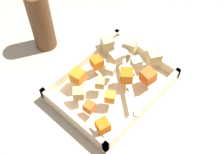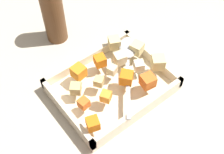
{
  "view_description": "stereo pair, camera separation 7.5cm",
  "coord_description": "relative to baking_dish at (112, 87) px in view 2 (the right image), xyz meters",
  "views": [
    {
      "loc": [
        0.35,
        0.32,
        0.66
      ],
      "look_at": [
        0.01,
        0.02,
        0.06
      ],
      "focal_mm": 48.07,
      "sensor_mm": 36.0,
      "label": 1
    },
    {
      "loc": [
        0.29,
        0.37,
        0.66
      ],
      "look_at": [
        0.01,
        0.02,
        0.06
      ],
      "focal_mm": 48.07,
      "sensor_mm": 36.0,
      "label": 2
    }
  ],
  "objects": [
    {
      "name": "potato_chunk_front_center",
      "position": [
        -0.11,
        -0.03,
        0.05
      ],
      "size": [
        0.04,
        0.04,
        0.03
      ],
      "primitive_type": "cube",
      "rotation": [
        0.0,
        0.0,
        3.46
      ],
      "color": "#E0CC89",
      "rests_on": "baking_dish"
    },
    {
      "name": "carrot_chunk_mid_right",
      "position": [
        -0.02,
        0.03,
        0.05
      ],
      "size": [
        0.04,
        0.04,
        0.03
      ],
      "primitive_type": "cube",
      "rotation": [
        0.0,
        0.0,
        0.69
      ],
      "color": "orange",
      "rests_on": "baking_dish"
    },
    {
      "name": "potato_chunk_heap_top",
      "position": [
        0.09,
        -0.03,
        0.04
      ],
      "size": [
        0.04,
        0.04,
        0.03
      ],
      "primitive_type": "cube",
      "rotation": [
        0.0,
        0.0,
        2.4
      ],
      "color": "tan",
      "rests_on": "baking_dish"
    },
    {
      "name": "carrot_chunk_near_left",
      "position": [
        0.1,
        0.02,
        0.04
      ],
      "size": [
        0.03,
        0.03,
        0.02
      ],
      "primitive_type": "cube",
      "rotation": [
        0.0,
        0.0,
        4.85
      ],
      "color": "orange",
      "rests_on": "baking_dish"
    },
    {
      "name": "carrot_chunk_center",
      "position": [
        0.12,
        0.08,
        0.05
      ],
      "size": [
        0.04,
        0.04,
        0.03
      ],
      "primitive_type": "cube",
      "rotation": [
        0.0,
        0.0,
        2.83
      ],
      "color": "orange",
      "rests_on": "baking_dish"
    },
    {
      "name": "potato_chunk_corner_se",
      "position": [
        0.03,
        -0.01,
        0.04
      ],
      "size": [
        0.03,
        0.03,
        0.02
      ],
      "primitive_type": "cube",
      "rotation": [
        0.0,
        0.0,
        3.74
      ],
      "color": "tan",
      "rests_on": "baking_dish"
    },
    {
      "name": "carrot_chunk_under_handle",
      "position": [
        0.06,
        -0.06,
        0.05
      ],
      "size": [
        0.04,
        0.04,
        0.03
      ],
      "primitive_type": "cube",
      "rotation": [
        0.0,
        0.0,
        0.16
      ],
      "color": "orange",
      "rests_on": "baking_dish"
    },
    {
      "name": "potato_chunk_rim_edge",
      "position": [
        -0.12,
        0.04,
        0.05
      ],
      "size": [
        0.05,
        0.05,
        0.03
      ],
      "primitive_type": "cube",
      "rotation": [
        0.0,
        0.0,
        4.13
      ],
      "color": "#E0CC89",
      "rests_on": "baking_dish"
    },
    {
      "name": "potato_chunk_back_center",
      "position": [
        -0.05,
        -0.03,
        0.05
      ],
      "size": [
        0.03,
        0.03,
        0.03
      ],
      "primitive_type": "cube",
      "rotation": [
        0.0,
        0.0,
        6.06
      ],
      "color": "beige",
      "rests_on": "baking_dish"
    },
    {
      "name": "baking_dish",
      "position": [
        0.0,
        0.0,
        0.0
      ],
      "size": [
        0.29,
        0.23,
        0.05
      ],
      "color": "beige",
      "rests_on": "ground_plane"
    },
    {
      "name": "potato_chunk_near_right",
      "position": [
        -0.01,
        -0.01,
        0.04
      ],
      "size": [
        0.03,
        0.03,
        0.02
      ],
      "primitive_type": "cube",
      "rotation": [
        0.0,
        0.0,
        1.93
      ],
      "color": "beige",
      "rests_on": "baking_dish"
    },
    {
      "name": "carrot_chunk_far_right",
      "position": [
        -0.01,
        -0.06,
        0.05
      ],
      "size": [
        0.03,
        0.03,
        0.03
      ],
      "primitive_type": "cube",
      "rotation": [
        0.0,
        0.0,
        2.89
      ],
      "color": "orange",
      "rests_on": "baking_dish"
    },
    {
      "name": "carrot_chunk_corner_ne",
      "position": [
        0.05,
        0.04,
        0.04
      ],
      "size": [
        0.03,
        0.03,
        0.02
      ],
      "primitive_type": "cube",
      "rotation": [
        0.0,
        0.0,
        2.13
      ],
      "color": "orange",
      "rests_on": "baking_dish"
    },
    {
      "name": "potato_chunk_mid_left",
      "position": [
        -0.08,
        -0.08,
        0.05
      ],
      "size": [
        0.04,
        0.04,
        0.03
      ],
      "primitive_type": "cube",
      "rotation": [
        0.0,
        0.0,
        2.7
      ],
      "color": "#E0CC89",
      "rests_on": "baking_dish"
    },
    {
      "name": "serving_spoon",
      "position": [
        -0.09,
        -0.04,
        0.04
      ],
      "size": [
        0.18,
        0.22,
        0.02
      ],
      "rotation": [
        0.0,
        0.0,
        0.89
      ],
      "color": "silver",
      "rests_on": "baking_dish"
    },
    {
      "name": "potato_chunk_corner_nw",
      "position": [
        -0.08,
        0.02,
        0.04
      ],
      "size": [
        0.03,
        0.03,
        0.02
      ],
      "primitive_type": "cube",
      "rotation": [
        0.0,
        0.0,
        4.24
      ],
      "color": "beige",
      "rests_on": "baking_dish"
    },
    {
      "name": "carrot_chunk_corner_sw",
      "position": [
        -0.06,
        0.07,
        0.05
      ],
      "size": [
        0.04,
        0.04,
        0.03
      ],
      "primitive_type": "cube",
      "rotation": [
        0.0,
        0.0,
        6.12
      ],
      "color": "orange",
      "rests_on": "baking_dish"
    },
    {
      "name": "pepper_mill",
      "position": [
        0.01,
        -0.26,
        0.08
      ],
      "size": [
        0.06,
        0.06,
        0.21
      ],
      "color": "brown",
      "rests_on": "ground_plane"
    },
    {
      "name": "ground_plane",
      "position": [
        -0.01,
        -0.02,
        -0.01
      ],
      "size": [
        4.0,
        4.0,
        0.0
      ],
      "primitive_type": "plane",
      "color": "#BCB29E"
    }
  ]
}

